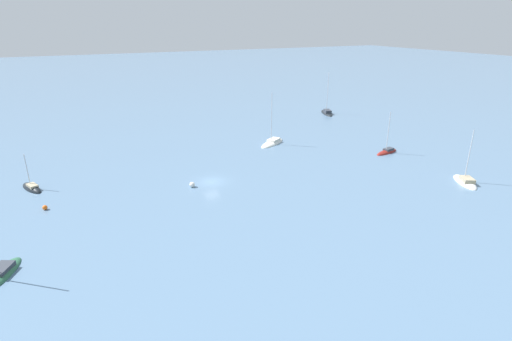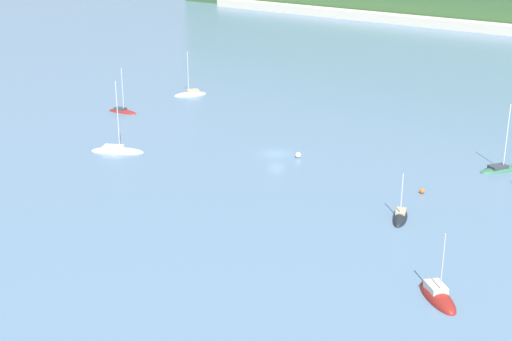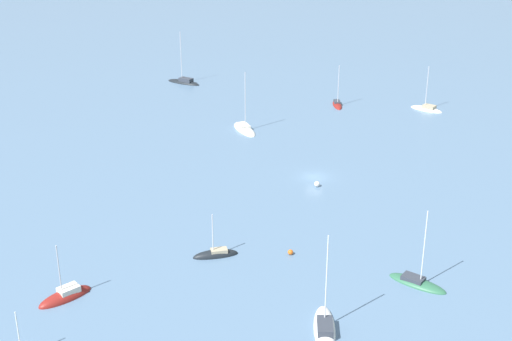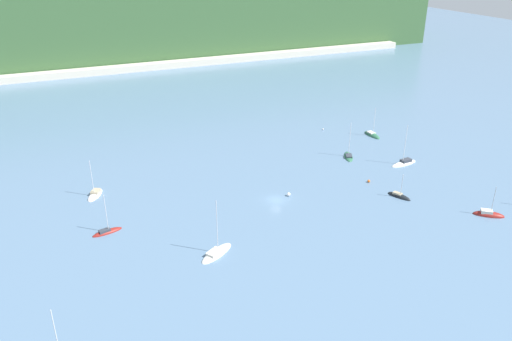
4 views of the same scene
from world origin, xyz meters
TOP-DOWN VIEW (x-y plane):
  - ground_plane at (0.00, 0.00)m, footprint 600.00×600.00m
  - hillside_ridge at (0.00, 188.00)m, footprint 338.32×81.37m
  - shore_town_strip at (0.00, 143.81)m, footprint 287.57×6.00m
  - sailboat_0 at (-38.59, 1.14)m, footprint 6.59×3.05m
  - sailboat_1 at (-20.25, -15.36)m, footprint 8.67×6.90m
  - sailboat_3 at (27.56, -10.16)m, footprint 3.87×6.12m
  - sailboat_5 at (40.08, -25.28)m, footprint 6.64×5.92m
  - sailboat_6 at (41.19, 5.04)m, footprint 8.90×3.47m
  - sailboat_7 at (30.03, 15.26)m, footprint 5.43×7.64m
  - sailboat_8 at (-38.66, 19.62)m, footprint 5.46×7.28m
  - sailboat_9 at (46.37, 26.95)m, footprint 2.50×7.33m
  - mooring_buoy_0 at (3.67, 0.74)m, footprint 0.88×0.88m
  - mooring_buoy_2 at (34.80, 37.49)m, footprint 0.53×0.53m
  - mooring_buoy_3 at (25.59, -0.68)m, footprint 0.70×0.70m

SIDE VIEW (x-z plane):
  - ground_plane at x=0.00m, z-range 0.00..0.00m
  - sailboat_9 at x=46.37m, z-range -4.94..5.07m
  - sailboat_3 at x=27.56m, z-range -3.35..3.48m
  - sailboat_5 at x=40.08m, z-range -3.92..4.12m
  - sailboat_7 at x=30.03m, z-range -5.16..5.36m
  - sailboat_0 at x=-38.59m, z-range -4.54..4.75m
  - sailboat_1 at x=-20.25m, z-range -5.94..6.15m
  - sailboat_8 at x=-38.66m, z-range -4.79..5.04m
  - sailboat_6 at x=41.19m, z-range -5.90..6.18m
  - mooring_buoy_2 at x=34.80m, z-range 0.00..0.53m
  - mooring_buoy_3 at x=25.59m, z-range 0.00..0.70m
  - mooring_buoy_0 at x=3.67m, z-range 0.00..0.88m
  - shore_town_strip at x=0.00m, z-range 0.00..3.01m
  - hillside_ridge at x=0.00m, z-range 0.00..35.92m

